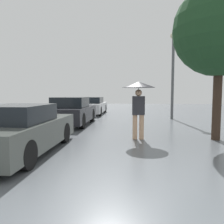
{
  "coord_description": "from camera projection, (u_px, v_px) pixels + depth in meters",
  "views": [
    {
      "loc": [
        -0.37,
        -2.28,
        1.5
      ],
      "look_at": [
        -0.98,
        4.87,
        0.89
      ],
      "focal_mm": 35.0,
      "sensor_mm": 36.0,
      "label": 1
    }
  ],
  "objects": [
    {
      "name": "parked_car_farthest",
      "position": [
        92.0,
        106.0,
        16.1
      ],
      "size": [
        1.69,
        4.51,
        1.24
      ],
      "color": "silver",
      "rests_on": "ground_plane"
    },
    {
      "name": "street_lamp",
      "position": [
        173.0,
        64.0,
        12.64
      ],
      "size": [
        0.39,
        0.39,
        5.01
      ],
      "color": "#515456",
      "rests_on": "ground_plane"
    },
    {
      "name": "tree",
      "position": [
        220.0,
        30.0,
        6.81
      ],
      "size": [
        2.91,
        2.91,
        4.95
      ],
      "color": "#38281E",
      "rests_on": "ground_plane"
    },
    {
      "name": "parked_car_middle",
      "position": [
        72.0,
        112.0,
        10.57
      ],
      "size": [
        1.72,
        3.92,
        1.33
      ],
      "color": "black",
      "rests_on": "ground_plane"
    },
    {
      "name": "parked_car_nearest",
      "position": [
        21.0,
        130.0,
        5.48
      ],
      "size": [
        1.63,
        3.93,
        1.23
      ],
      "color": "#4C514C",
      "rests_on": "ground_plane"
    },
    {
      "name": "pedestrian",
      "position": [
        139.0,
        94.0,
        7.08
      ],
      "size": [
        1.07,
        1.07,
        1.88
      ],
      "color": "tan",
      "rests_on": "ground_plane"
    }
  ]
}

